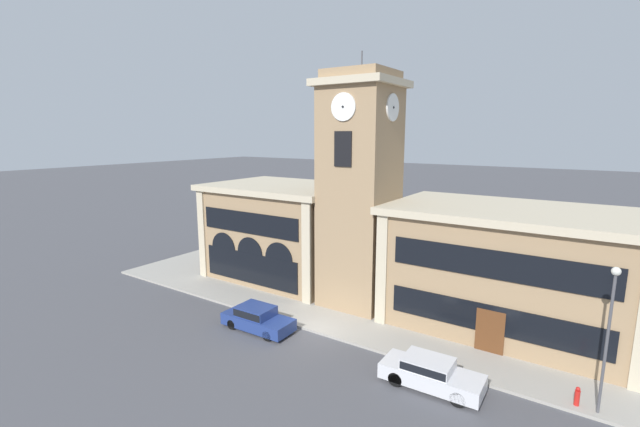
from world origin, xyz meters
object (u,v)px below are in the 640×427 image
parked_car_mid (430,372)px  street_lamp (610,321)px  parked_car_near (257,318)px  fire_hydrant (577,396)px

parked_car_mid → street_lamp: street_lamp is taller
street_lamp → parked_car_mid: bearing=-163.8°
parked_car_near → street_lamp: bearing=5.0°
parked_car_near → parked_car_mid: parked_car_near is taller
parked_car_near → street_lamp: 18.21m
parked_car_near → parked_car_mid: bearing=-1.3°
parked_car_mid → street_lamp: 7.88m
parked_car_mid → fire_hydrant: parked_car_mid is taller
fire_hydrant → parked_car_near: bearing=-173.2°
fire_hydrant → parked_car_mid: bearing=-161.2°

